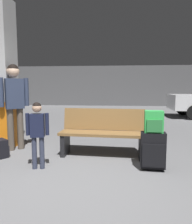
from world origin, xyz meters
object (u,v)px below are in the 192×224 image
object	(u,v)px
structural_pillar	(0,75)
bench	(103,133)
backpack_bright	(154,122)
adult	(14,98)
suitcase	(153,150)
backpack_dark_floor	(2,148)
child	(37,128)

from	to	relation	value
structural_pillar	bench	bearing A→B (deg)	-10.35
backpack_bright	adult	bearing A→B (deg)	161.30
bench	backpack_bright	world-z (taller)	backpack_bright
suitcase	backpack_dark_floor	distance (m)	2.74
backpack_bright	backpack_dark_floor	distance (m)	2.80
backpack_bright	structural_pillar	bearing A→B (deg)	160.28
child	backpack_dark_floor	distance (m)	1.13
bench	adult	world-z (taller)	adult
backpack_bright	child	world-z (taller)	child
adult	backpack_bright	bearing A→B (deg)	-18.70
child	backpack_dark_floor	world-z (taller)	child
backpack_dark_floor	child	bearing A→B (deg)	-29.28
structural_pillar	backpack_dark_floor	distance (m)	1.59
child	adult	size ratio (longest dim) A/B	0.61
adult	suitcase	bearing A→B (deg)	-18.70
suitcase	adult	world-z (taller)	adult
adult	backpack_dark_floor	distance (m)	1.06
suitcase	structural_pillar	bearing A→B (deg)	160.29
child	adult	world-z (taller)	adult
backpack_bright	child	size ratio (longest dim) A/B	0.32
suitcase	child	world-z (taller)	child
bench	child	size ratio (longest dim) A/B	1.52
backpack_bright	adult	world-z (taller)	adult
structural_pillar	bench	xyz separation A→B (m)	(2.22, -0.41, -1.11)
suitcase	adult	distance (m)	2.92
suitcase	backpack_bright	size ratio (longest dim) A/B	1.78
suitcase	adult	bearing A→B (deg)	161.30
backpack_dark_floor	backpack_bright	bearing A→B (deg)	-8.30
structural_pillar	child	world-z (taller)	structural_pillar
structural_pillar	backpack_dark_floor	bearing A→B (deg)	-63.39
adult	structural_pillar	bearing A→B (deg)	153.75
structural_pillar	backpack_bright	xyz separation A→B (m)	(3.06, -1.10, -0.78)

